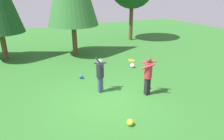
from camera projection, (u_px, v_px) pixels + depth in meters
ground_plane at (107, 100)px, 8.87m from camera, size 40.00×40.00×0.00m
person_thrower at (100, 73)px, 9.22m from camera, size 0.63×0.64×1.75m
person_catcher at (148, 73)px, 8.95m from camera, size 0.76×0.75×1.74m
frisbee at (132, 60)px, 8.96m from camera, size 0.38×0.38×0.06m
ball_yellow at (130, 122)px, 7.16m from camera, size 0.24×0.24×0.24m
ball_blue at (81, 77)px, 10.96m from camera, size 0.21×0.21×0.21m
ball_white at (132, 66)px, 12.46m from camera, size 0.27×0.27×0.27m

